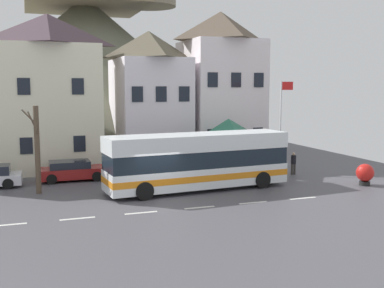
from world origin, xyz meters
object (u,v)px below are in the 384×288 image
(townhouse_02, at_px, (149,98))
(pedestrian_00, at_px, (276,165))
(bare_tree_00, at_px, (37,148))
(townhouse_01, at_px, (50,93))
(public_bench, at_px, (189,163))
(harbour_buoy, at_px, (365,173))
(transit_bus, at_px, (198,162))
(pedestrian_01, at_px, (293,162))
(hilltop_castle, at_px, (88,65))
(townhouse_03, at_px, (220,87))
(parked_car_00, at_px, (241,160))
(flagpole, at_px, (282,120))
(bus_shelter, at_px, (228,129))
(parked_car_01, at_px, (72,171))

(townhouse_02, relative_size, pedestrian_00, 6.76)
(bare_tree_00, bearing_deg, townhouse_01, 81.56)
(townhouse_01, relative_size, public_bench, 7.79)
(townhouse_01, relative_size, harbour_buoy, 8.32)
(townhouse_02, xyz_separation_m, transit_bus, (0.19, -10.65, -3.48))
(pedestrian_01, bearing_deg, townhouse_02, 133.93)
(hilltop_castle, relative_size, public_bench, 25.77)
(townhouse_03, relative_size, pedestrian_00, 7.88)
(townhouse_01, bearing_deg, parked_car_00, -18.31)
(pedestrian_01, relative_size, public_bench, 1.07)
(townhouse_02, distance_m, flagpole, 10.77)
(bus_shelter, height_order, pedestrian_00, bus_shelter)
(hilltop_castle, xyz_separation_m, transit_bus, (2.91, -26.82, -6.65))
(bus_shelter, bearing_deg, harbour_buoy, -46.31)
(parked_car_01, bearing_deg, harbour_buoy, -24.03)
(townhouse_03, distance_m, bus_shelter, 6.89)
(parked_car_01, bearing_deg, parked_car_00, 0.89)
(hilltop_castle, xyz_separation_m, harbour_buoy, (13.00, -29.09, -7.57))
(townhouse_01, height_order, public_bench, townhouse_01)
(parked_car_01, bearing_deg, transit_bus, -38.08)
(public_bench, bearing_deg, bare_tree_00, -157.31)
(transit_bus, relative_size, flagpole, 1.72)
(parked_car_00, relative_size, pedestrian_00, 2.84)
(transit_bus, bearing_deg, parked_car_00, 40.55)
(parked_car_01, xyz_separation_m, bare_tree_00, (-2.17, -3.25, 1.94))
(transit_bus, bearing_deg, pedestrian_01, 11.61)
(townhouse_02, distance_m, pedestrian_01, 12.35)
(parked_car_01, distance_m, bare_tree_00, 4.36)
(townhouse_03, height_order, pedestrian_01, townhouse_03)
(hilltop_castle, height_order, pedestrian_00, hilltop_castle)
(bus_shelter, distance_m, bare_tree_00, 12.91)
(flagpole, distance_m, bare_tree_00, 16.19)
(townhouse_01, distance_m, flagpole, 16.55)
(parked_car_00, height_order, flagpole, flagpole)
(bus_shelter, distance_m, flagpole, 3.72)
(harbour_buoy, bearing_deg, bare_tree_00, 167.15)
(hilltop_castle, xyz_separation_m, parked_car_01, (-3.81, -21.52, -7.68))
(hilltop_castle, bearing_deg, bus_shelter, -73.37)
(transit_bus, bearing_deg, townhouse_01, 123.57)
(transit_bus, xyz_separation_m, flagpole, (7.24, 2.98, 2.09))
(parked_car_00, relative_size, parked_car_01, 1.02)
(bare_tree_00, bearing_deg, parked_car_00, 13.35)
(townhouse_02, distance_m, pedestrian_00, 11.82)
(pedestrian_00, bearing_deg, parked_car_00, 101.44)
(townhouse_01, relative_size, transit_bus, 1.00)
(parked_car_00, height_order, pedestrian_00, pedestrian_00)
(hilltop_castle, distance_m, parked_car_00, 24.17)
(townhouse_03, bearing_deg, hilltop_castle, 117.41)
(parked_car_01, xyz_separation_m, pedestrian_00, (12.87, -3.66, 0.21))
(townhouse_02, relative_size, parked_car_00, 2.38)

